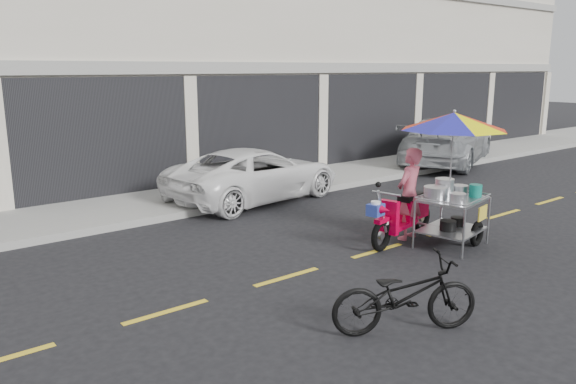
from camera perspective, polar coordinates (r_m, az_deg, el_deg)
ground at (r=9.89m, az=9.05°, el=-5.93°), size 90.00×90.00×0.00m
sidewalk at (r=14.03m, az=-7.68°, el=-0.06°), size 45.00×3.00×0.15m
shophouse_block at (r=19.55m, az=-8.67°, el=15.71°), size 36.00×8.11×10.40m
centerline at (r=9.89m, az=9.05°, el=-5.91°), size 42.00×0.10×0.01m
white_pickup at (r=13.39m, az=-3.36°, el=1.83°), size 4.72×2.65×1.25m
silver_pickup at (r=19.01m, az=15.82°, el=5.01°), size 5.73×4.11×1.54m
near_bicycle at (r=6.90m, az=11.79°, el=-10.22°), size 1.87×1.40×0.94m
food_vendor_rig at (r=10.22m, az=14.88°, el=3.15°), size 2.68×2.18×2.42m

